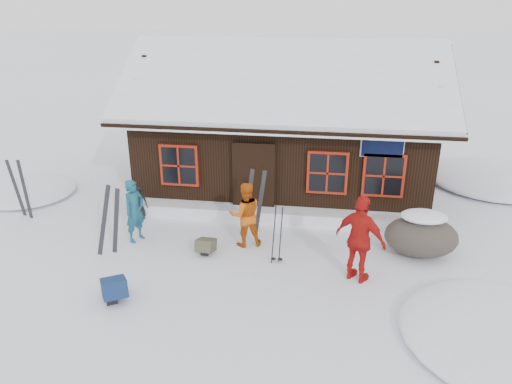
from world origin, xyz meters
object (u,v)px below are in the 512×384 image
skier_teal (135,211)px  skier_orange_left (245,214)px  ski_pair_left (110,221)px  ski_poles (277,235)px  skier_crouched (139,202)px  backpack_olive (206,248)px  boulder (421,235)px  backpack_blue (115,291)px  skier_orange_right (360,240)px

skier_teal → skier_orange_left: bearing=-60.9°
ski_pair_left → ski_poles: 3.79m
skier_crouched → backpack_olive: (2.20, -1.58, -0.32)m
skier_crouched → ski_poles: bearing=-52.7°
skier_orange_left → boulder: bearing=162.6°
backpack_blue → backpack_olive: size_ratio=1.24×
ski_pair_left → backpack_blue: (0.76, -1.70, -0.66)m
skier_crouched → backpack_blue: 3.75m
skier_orange_right → skier_crouched: size_ratio=2.08×
skier_orange_left → backpack_olive: bearing=13.8°
backpack_olive → ski_poles: bearing=-1.7°
boulder → ski_poles: size_ratio=1.15×
boulder → ski_poles: bearing=-165.3°
ski_pair_left → backpack_olive: 2.25m
skier_orange_left → skier_orange_right: 2.85m
skier_orange_left → skier_orange_right: bearing=136.2°
skier_teal → skier_crouched: skier_teal is taller
skier_orange_left → ski_pair_left: size_ratio=0.91×
skier_orange_right → boulder: 2.02m
skier_crouched → boulder: 7.15m
skier_orange_left → ski_poles: 1.11m
boulder → backpack_blue: boulder is taller
skier_crouched → backpack_blue: skier_crouched is taller
skier_teal → ski_pair_left: bearing=-175.7°
backpack_blue → ski_poles: bearing=1.2°
skier_orange_left → boulder: skier_orange_left is taller
skier_orange_right → ski_pair_left: bearing=28.3°
ski_poles → ski_pair_left: bearing=-177.4°
boulder → skier_orange_left: bearing=-178.3°
boulder → backpack_olive: bearing=-172.3°
skier_orange_left → skier_teal: bearing=-15.8°
ski_poles → backpack_blue: (-3.02, -1.87, -0.51)m
boulder → ski_pair_left: size_ratio=0.94×
backpack_olive → skier_teal: bearing=172.4°
skier_orange_left → skier_orange_right: size_ratio=0.83×
skier_teal → ski_pair_left: ski_pair_left is taller
ski_pair_left → ski_poles: size_ratio=1.22×
skier_orange_left → ski_poles: bearing=119.7°
boulder → ski_pair_left: ski_pair_left is taller
backpack_blue → backpack_olive: (1.35, 2.06, -0.03)m
skier_teal → skier_orange_left: 2.66m
skier_orange_right → skier_crouched: bearing=9.7°
skier_orange_left → ski_pair_left: bearing=-2.2°
skier_teal → skier_orange_right: 5.35m
skier_orange_right → boulder: (1.47, 1.31, -0.47)m
skier_teal → skier_orange_right: (5.25, -1.04, 0.17)m
skier_teal → skier_orange_left: skier_orange_left is taller
skier_crouched → boulder: bearing=-35.5°
ski_pair_left → backpack_olive: (2.11, 0.35, -0.70)m
skier_orange_left → backpack_olive: 1.20m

